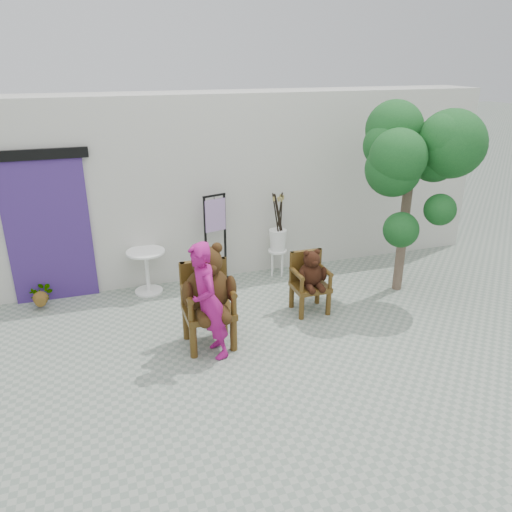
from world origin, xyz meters
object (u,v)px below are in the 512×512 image
(person, at_px, (208,301))
(tree, at_px, (418,153))
(chair_big, at_px, (208,290))
(chair_small, at_px, (310,275))
(display_stand, at_px, (216,250))
(stool_bucket, at_px, (278,240))
(cafe_table, at_px, (147,267))

(person, distance_m, tree, 3.72)
(chair_big, bearing_deg, chair_small, 15.49)
(display_stand, height_order, tree, tree)
(person, relative_size, tree, 0.52)
(chair_small, relative_size, tree, 0.33)
(stool_bucket, bearing_deg, chair_small, -90.44)
(chair_big, relative_size, display_stand, 0.93)
(chair_small, bearing_deg, person, -156.73)
(chair_big, relative_size, stool_bucket, 0.97)
(chair_small, xyz_separation_m, stool_bucket, (0.01, 1.38, 0.07))
(person, height_order, display_stand, person)
(tree, bearing_deg, chair_small, -177.13)
(cafe_table, xyz_separation_m, tree, (3.84, -1.30, 1.79))
(stool_bucket, height_order, tree, tree)
(chair_small, bearing_deg, tree, 2.87)
(tree, bearing_deg, person, -166.41)
(display_stand, distance_m, stool_bucket, 1.08)
(chair_big, distance_m, chair_small, 1.70)
(display_stand, bearing_deg, chair_small, -67.86)
(chair_big, relative_size, person, 0.92)
(display_stand, bearing_deg, cafe_table, 164.14)
(tree, bearing_deg, display_stand, 154.54)
(chair_small, relative_size, display_stand, 0.64)
(person, bearing_deg, cafe_table, -171.67)
(chair_small, xyz_separation_m, display_stand, (-1.07, 1.38, 0.02))
(cafe_table, relative_size, stool_bucket, 0.48)
(chair_big, xyz_separation_m, display_stand, (0.55, 1.82, -0.20))
(chair_big, relative_size, cafe_table, 2.00)
(stool_bucket, bearing_deg, tree, -38.32)
(cafe_table, relative_size, tree, 0.24)
(person, bearing_deg, stool_bucket, 135.66)
(cafe_table, bearing_deg, chair_big, -72.58)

